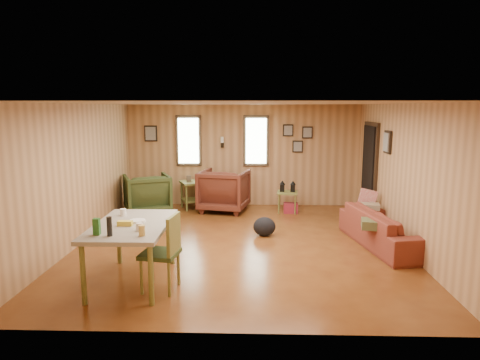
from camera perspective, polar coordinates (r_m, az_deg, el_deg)
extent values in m
cube|color=brown|center=(7.52, -0.10, -8.51)|extent=(5.50, 6.00, 0.02)
cube|color=#997C5B|center=(7.14, -0.10, 10.27)|extent=(5.50, 6.00, 0.02)
cube|color=tan|center=(10.21, 0.46, 3.30)|extent=(5.50, 0.02, 2.40)
cube|color=tan|center=(4.29, -1.44, -5.72)|extent=(5.50, 0.02, 2.40)
cube|color=tan|center=(7.82, -20.75, 0.70)|extent=(0.02, 6.00, 2.40)
cube|color=tan|center=(7.65, 21.03, 0.49)|extent=(0.02, 6.00, 2.40)
cube|color=black|center=(10.25, -6.86, 5.22)|extent=(0.60, 0.05, 1.20)
cube|color=#E0F2D1|center=(10.21, -6.89, 5.20)|extent=(0.48, 0.04, 1.06)
cube|color=black|center=(10.14, 2.16, 5.23)|extent=(0.60, 0.05, 1.20)
cube|color=#E0F2D1|center=(10.10, 2.16, 5.22)|extent=(0.48, 0.04, 1.06)
cube|color=black|center=(10.15, -2.38, 4.67)|extent=(0.07, 0.05, 0.12)
cylinder|color=silver|center=(10.08, -2.41, 5.38)|extent=(0.07, 0.07, 0.14)
cube|color=black|center=(9.51, 16.92, 1.19)|extent=(0.06, 1.00, 2.05)
cube|color=black|center=(9.50, 16.68, 1.19)|extent=(0.04, 0.82, 1.90)
cube|color=black|center=(10.15, 6.43, 6.60)|extent=(0.24, 0.04, 0.28)
cube|color=#9E998C|center=(10.12, 6.45, 6.59)|extent=(0.19, 0.02, 0.22)
cube|color=black|center=(10.20, 8.96, 6.28)|extent=(0.24, 0.04, 0.28)
cube|color=#9E998C|center=(10.17, 8.99, 6.27)|extent=(0.19, 0.02, 0.22)
cube|color=black|center=(10.20, 7.69, 4.45)|extent=(0.24, 0.04, 0.28)
cube|color=#9E998C|center=(10.17, 7.70, 4.43)|extent=(0.19, 0.02, 0.22)
cube|color=black|center=(10.41, -11.81, 6.09)|extent=(0.30, 0.04, 0.38)
cube|color=#9E998C|center=(10.38, -11.84, 6.08)|extent=(0.24, 0.02, 0.31)
cube|color=black|center=(8.39, 19.09, 4.80)|extent=(0.04, 0.34, 0.42)
cube|color=#9E998C|center=(8.38, 18.89, 4.81)|extent=(0.02, 0.27, 0.34)
imported|color=maroon|center=(7.67, 18.90, -5.38)|extent=(0.99, 2.18, 0.82)
imported|color=#542519|center=(9.68, -2.13, -1.12)|extent=(1.19, 1.14, 1.05)
imported|color=#33421E|center=(9.70, -12.27, -1.56)|extent=(1.21, 1.17, 0.97)
cube|color=olive|center=(9.97, -6.07, -0.31)|extent=(0.79, 0.76, 0.04)
cube|color=olive|center=(10.05, -6.03, -2.63)|extent=(0.71, 0.68, 0.03)
cylinder|color=olive|center=(9.76, -7.14, -2.43)|extent=(0.06, 0.06, 0.60)
cylinder|color=olive|center=(9.89, -4.25, -2.21)|extent=(0.06, 0.06, 0.60)
cylinder|color=olive|center=(10.18, -7.77, -1.93)|extent=(0.06, 0.06, 0.60)
cylinder|color=olive|center=(10.31, -5.00, -1.73)|extent=(0.06, 0.06, 0.60)
cube|color=brown|center=(9.92, -6.83, 0.18)|extent=(0.11, 0.06, 0.15)
cube|color=brown|center=(9.99, -5.46, 0.24)|extent=(0.10, 0.06, 0.13)
cube|color=olive|center=(9.63, 6.34, -1.66)|extent=(0.50, 0.50, 0.04)
cylinder|color=olive|center=(9.50, 5.19, -3.18)|extent=(0.04, 0.04, 0.45)
cylinder|color=olive|center=(9.49, 7.37, -3.24)|extent=(0.04, 0.04, 0.45)
cylinder|color=olive|center=(9.86, 5.30, -2.72)|extent=(0.04, 0.04, 0.45)
cylinder|color=olive|center=(9.85, 7.40, -2.77)|extent=(0.04, 0.04, 0.45)
cube|color=black|center=(9.61, 5.65, -1.07)|extent=(0.11, 0.11, 0.16)
cone|color=black|center=(9.59, 5.67, -0.33)|extent=(0.15, 0.15, 0.09)
cube|color=black|center=(9.60, 7.05, -1.10)|extent=(0.11, 0.11, 0.16)
cone|color=black|center=(9.58, 7.07, -0.36)|extent=(0.15, 0.15, 0.09)
cube|color=maroon|center=(9.65, 6.77, -3.71)|extent=(0.32, 0.23, 0.22)
ellipsoid|color=black|center=(7.89, 3.27, -6.23)|extent=(0.46, 0.37, 0.35)
cube|color=#4A4C2A|center=(7.21, 17.60, -5.63)|extent=(0.49, 0.42, 0.14)
cube|color=#B41B22|center=(8.74, 16.65, -2.31)|extent=(0.39, 0.17, 0.38)
cube|color=gray|center=(8.51, 16.87, -3.39)|extent=(0.41, 0.34, 0.11)
cube|color=gray|center=(5.88, -14.26, -5.90)|extent=(0.97, 1.60, 0.05)
cylinder|color=olive|center=(5.51, -20.19, -11.70)|extent=(0.06, 0.06, 0.77)
cylinder|color=olive|center=(5.28, -11.80, -12.27)|extent=(0.06, 0.06, 0.77)
cylinder|color=olive|center=(6.74, -15.87, -7.54)|extent=(0.06, 0.06, 0.77)
cylinder|color=olive|center=(6.55, -9.04, -7.79)|extent=(0.06, 0.06, 0.77)
cylinder|color=white|center=(5.52, -13.26, -6.09)|extent=(0.09, 0.09, 0.10)
cylinder|color=white|center=(6.32, -15.31, -4.15)|extent=(0.09, 0.09, 0.10)
cube|color=#235D21|center=(5.46, -18.57, -5.92)|extent=(0.07, 0.07, 0.20)
cylinder|color=black|center=(5.37, -17.02, -5.94)|extent=(0.06, 0.06, 0.23)
cylinder|color=tan|center=(5.29, -12.95, -6.58)|extent=(0.08, 0.08, 0.13)
cylinder|color=white|center=(5.96, -13.51, -5.30)|extent=(0.21, 0.21, 0.02)
cube|color=gold|center=(5.78, -15.08, -5.60)|extent=(0.19, 0.09, 0.06)
cube|color=#33421E|center=(5.65, -10.65, -9.65)|extent=(0.51, 0.51, 0.05)
cube|color=olive|center=(5.50, -8.84, -7.18)|extent=(0.11, 0.43, 0.49)
cylinder|color=olive|center=(5.64, -13.02, -12.43)|extent=(0.04, 0.04, 0.47)
cylinder|color=olive|center=(5.52, -9.44, -12.84)|extent=(0.04, 0.04, 0.47)
cylinder|color=olive|center=(5.96, -11.61, -11.17)|extent=(0.04, 0.04, 0.47)
cylinder|color=olive|center=(5.84, -8.21, -11.52)|extent=(0.04, 0.04, 0.47)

